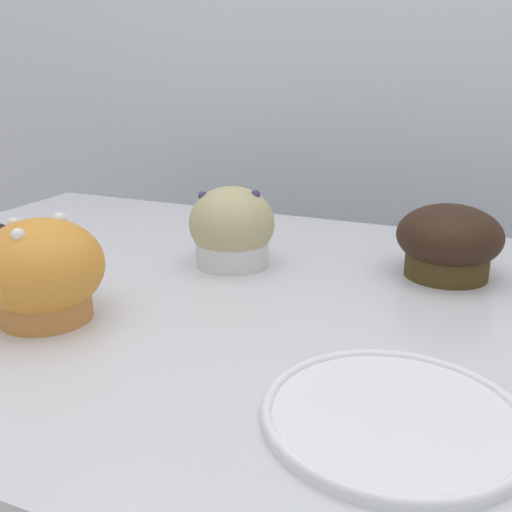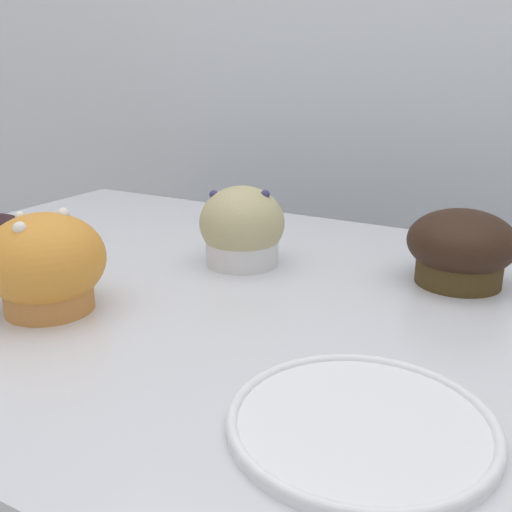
# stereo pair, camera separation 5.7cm
# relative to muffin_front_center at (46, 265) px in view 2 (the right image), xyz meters

# --- Properties ---
(wall_back) EXTENTS (3.20, 0.10, 1.80)m
(wall_back) POSITION_rel_muffin_front_center_xyz_m (0.15, 0.72, -0.04)
(wall_back) COLOR silver
(wall_back) RESTS_ON ground
(muffin_front_center) EXTENTS (0.11, 0.11, 0.10)m
(muffin_front_center) POSITION_rel_muffin_front_center_xyz_m (0.00, 0.00, 0.00)
(muffin_front_center) COLOR #CA803D
(muffin_front_center) RESTS_ON display_counter
(muffin_back_right) EXTENTS (0.11, 0.11, 0.08)m
(muffin_back_right) POSITION_rel_muffin_front_center_xyz_m (0.32, 0.26, -0.01)
(muffin_back_right) COLOR #433217
(muffin_back_right) RESTS_ON display_counter
(muffin_front_left) EXTENTS (0.10, 0.10, 0.09)m
(muffin_front_left) POSITION_rel_muffin_front_center_xyz_m (0.09, 0.20, -0.00)
(muffin_front_left) COLOR silver
(muffin_front_left) RESTS_ON display_counter
(serving_plate) EXTENTS (0.17, 0.17, 0.01)m
(serving_plate) POSITION_rel_muffin_front_center_xyz_m (0.32, -0.04, -0.04)
(serving_plate) COLOR white
(serving_plate) RESTS_ON display_counter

